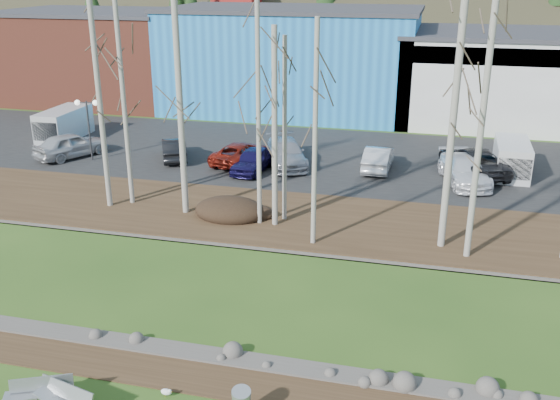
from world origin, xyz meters
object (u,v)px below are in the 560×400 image
(car_3, at_px, (286,153))
(van_grey, at_px, (62,125))
(bench_intact, at_px, (38,393))
(street_lamp, at_px, (87,113))
(car_4, at_px, (253,160))
(car_1, at_px, (174,149))
(seagull, at_px, (167,392))
(van_white, at_px, (512,159))
(car_2, at_px, (242,153))
(car_0, at_px, (71,145))
(car_5, at_px, (378,158))
(car_7, at_px, (464,170))
(car_6, at_px, (473,161))

(car_3, bearing_deg, van_grey, 149.78)
(bench_intact, height_order, van_grey, van_grey)
(street_lamp, xyz_separation_m, car_4, (10.26, 0.20, -2.26))
(car_1, bearing_deg, seagull, 86.62)
(car_1, height_order, van_white, van_white)
(car_4, bearing_deg, car_2, 133.54)
(car_1, bearing_deg, car_0, -15.82)
(street_lamp, xyz_separation_m, car_2, (9.19, 1.56, -2.28))
(car_0, distance_m, car_5, 18.97)
(car_2, height_order, car_7, car_7)
(seagull, bearing_deg, van_grey, 145.55)
(street_lamp, xyz_separation_m, van_white, (24.75, 3.15, -1.99))
(street_lamp, distance_m, car_6, 22.92)
(car_3, xyz_separation_m, van_white, (12.92, 1.24, 0.21))
(car_1, relative_size, car_4, 1.01)
(car_0, xyz_separation_m, car_3, (13.39, 1.63, -0.04))
(seagull, height_order, van_white, van_white)
(car_0, bearing_deg, car_6, -146.38)
(car_3, xyz_separation_m, car_4, (-1.57, -1.71, -0.07))
(street_lamp, height_order, car_1, street_lamp)
(car_5, relative_size, van_white, 0.97)
(car_1, bearing_deg, car_6, 158.60)
(seagull, relative_size, car_4, 0.10)
(seagull, bearing_deg, car_0, 145.44)
(seagull, xyz_separation_m, car_4, (-3.38, 19.95, 0.66))
(car_4, bearing_deg, car_5, 22.01)
(seagull, height_order, car_7, car_7)
(van_grey, bearing_deg, car_4, -15.46)
(car_2, bearing_deg, van_grey, 3.97)
(seagull, distance_m, car_0, 25.16)
(street_lamp, height_order, car_5, street_lamp)
(car_0, distance_m, car_7, 23.69)
(car_0, height_order, car_1, car_0)
(car_6, bearing_deg, street_lamp, -13.12)
(bench_intact, distance_m, car_4, 21.17)
(car_0, relative_size, car_4, 1.16)
(car_0, bearing_deg, bench_intact, 146.99)
(street_lamp, distance_m, car_0, 2.68)
(bench_intact, bearing_deg, car_5, 48.98)
(car_7, bearing_deg, seagull, -127.09)
(car_2, bearing_deg, seagull, 116.21)
(street_lamp, bearing_deg, car_5, -3.28)
(car_0, relative_size, van_white, 1.05)
(car_1, bearing_deg, van_white, 158.98)
(car_5, bearing_deg, car_6, -173.29)
(car_0, relative_size, car_7, 0.92)
(seagull, relative_size, car_2, 0.08)
(car_0, xyz_separation_m, car_1, (6.40, 1.15, -0.12))
(bench_intact, relative_size, car_7, 0.35)
(car_1, distance_m, car_6, 17.86)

